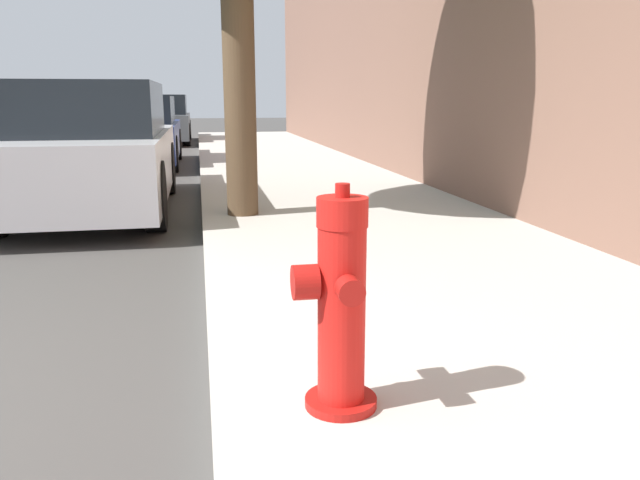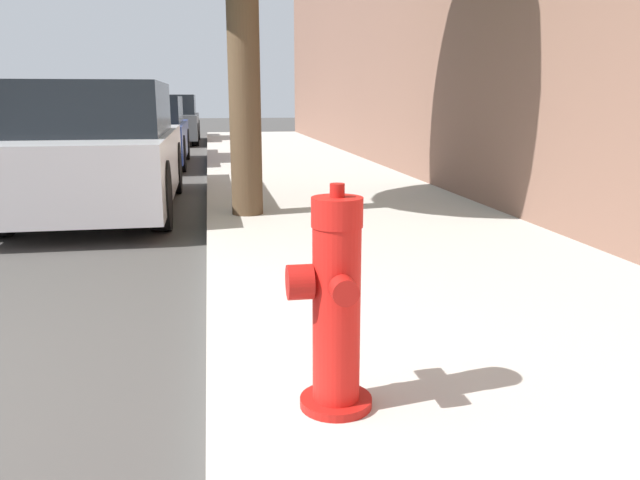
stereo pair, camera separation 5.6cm
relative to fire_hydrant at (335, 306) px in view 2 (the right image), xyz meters
name	(u,v)px [view 2 (the right image)]	position (x,y,z in m)	size (l,w,h in m)	color
sidewalk_slab	(549,379)	(1.05, 0.21, -0.48)	(3.10, 40.00, 0.14)	#B7B2A8
fire_hydrant	(335,306)	(0.00, 0.00, 0.00)	(0.33, 0.34, 0.88)	#A91511
parked_car_near	(99,150)	(-1.72, 5.46, 0.17)	(1.73, 4.21, 1.50)	#B7B7BC
parked_car_mid	(140,132)	(-1.78, 10.59, 0.11)	(1.79, 3.87, 1.35)	navy
parked_car_far	(168,120)	(-1.62, 17.07, 0.13)	(1.78, 4.18, 1.41)	#4C5156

